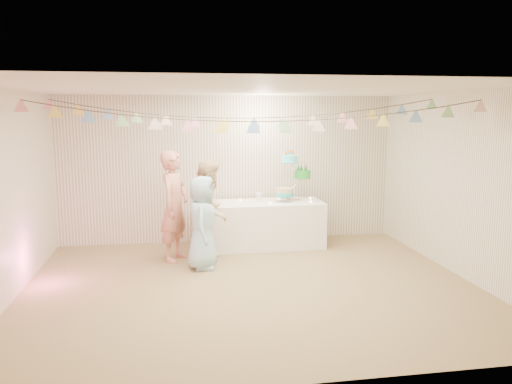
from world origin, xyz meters
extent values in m
plane|color=olive|center=(0.00, 0.00, 0.00)|extent=(6.00, 6.00, 0.00)
plane|color=beige|center=(0.00, 0.00, 2.60)|extent=(6.00, 6.00, 0.00)
plane|color=silver|center=(0.00, 2.50, 1.30)|extent=(6.00, 6.00, 0.00)
plane|color=silver|center=(0.00, -2.50, 1.30)|extent=(6.00, 6.00, 0.00)
plane|color=silver|center=(-3.00, 0.00, 1.30)|extent=(5.00, 5.00, 0.00)
plane|color=silver|center=(3.00, 0.00, 1.30)|extent=(5.00, 5.00, 0.00)
cube|color=white|center=(0.50, 1.97, 0.39)|extent=(2.09, 0.83, 0.78)
cylinder|color=white|center=(-0.11, 1.92, 0.76)|extent=(0.30, 0.30, 0.02)
imported|color=tan|center=(-0.99, 1.41, 0.86)|extent=(0.65, 0.75, 1.73)
imported|color=#D9B585|center=(-0.45, 1.24, 0.79)|extent=(0.85, 0.94, 1.58)
imported|color=#9ECDE0|center=(-0.59, 0.90, 0.70)|extent=(0.54, 0.74, 1.39)
cylinder|color=#FFD88C|center=(-0.30, 1.82, 0.80)|extent=(0.04, 0.04, 0.03)
cylinder|color=#FFD88C|center=(0.15, 2.15, 0.80)|extent=(0.04, 0.04, 0.03)
cylinder|color=#FFD88C|center=(0.60, 1.75, 0.80)|extent=(0.04, 0.04, 0.03)
cylinder|color=#FFD88C|center=(0.85, 2.19, 0.80)|extent=(0.04, 0.04, 0.03)
cylinder|color=#FFD88C|center=(1.32, 1.79, 0.80)|extent=(0.04, 0.04, 0.03)
cylinder|color=#FFD88C|center=(1.40, 2.12, 0.80)|extent=(0.04, 0.04, 0.03)
camera|label=1|loc=(-0.99, -6.34, 2.31)|focal=35.00mm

